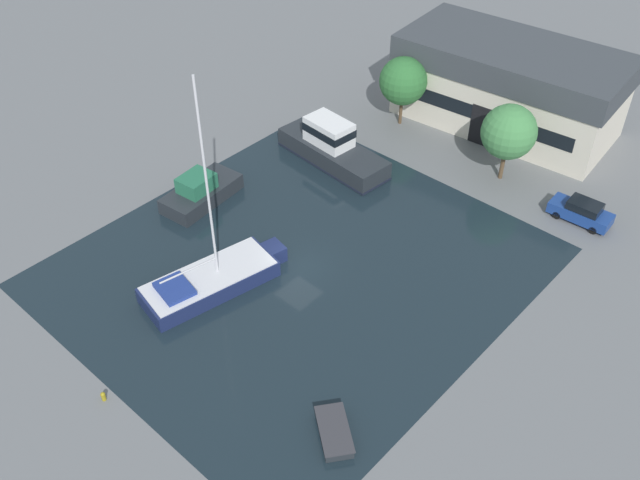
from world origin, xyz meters
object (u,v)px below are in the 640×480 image
object	(u,v)px
parked_car	(581,212)
small_dinghy	(334,432)
quay_tree_by_water	(403,81)
sailboat_moored	(212,279)
quay_tree_near_building	(509,132)
warehouse_building	(509,86)
motor_cruiser	(332,147)
cabin_boat	(201,191)

from	to	relation	value
parked_car	small_dinghy	world-z (taller)	parked_car
quay_tree_by_water	sailboat_moored	bearing A→B (deg)	-81.79
quay_tree_by_water	small_dinghy	bearing A→B (deg)	-58.74
quay_tree_near_building	small_dinghy	xyz separation A→B (m)	(6.09, -26.71, -3.86)
parked_car	sailboat_moored	distance (m)	26.88
quay_tree_by_water	sailboat_moored	distance (m)	25.30
quay_tree_near_building	small_dinghy	distance (m)	27.66
parked_car	small_dinghy	bearing A→B (deg)	174.48
parked_car	sailboat_moored	bearing A→B (deg)	144.20
warehouse_building	parked_car	distance (m)	14.37
parked_car	motor_cruiser	distance (m)	19.61
small_dinghy	sailboat_moored	bearing A→B (deg)	113.69
motor_cruiser	small_dinghy	bearing A→B (deg)	-133.20
small_dinghy	warehouse_building	bearing A→B (deg)	54.00
quay_tree_by_water	cabin_boat	xyz separation A→B (m)	(-4.19, -19.14, -3.20)
quay_tree_near_building	cabin_boat	bearing A→B (deg)	-130.29
sailboat_moored	motor_cruiser	bearing A→B (deg)	115.36
quay_tree_near_building	motor_cruiser	bearing A→B (deg)	-147.82
quay_tree_by_water	motor_cruiser	size ratio (longest dim) A/B	0.60
quay_tree_by_water	small_dinghy	world-z (taller)	quay_tree_by_water
sailboat_moored	small_dinghy	size ratio (longest dim) A/B	4.25
warehouse_building	quay_tree_near_building	bearing A→B (deg)	-65.06
quay_tree_near_building	small_dinghy	world-z (taller)	quay_tree_near_building
sailboat_moored	motor_cruiser	xyz separation A→B (m)	(-4.06, 16.33, 0.59)
quay_tree_near_building	cabin_boat	xyz separation A→B (m)	(-15.11, -17.83, -3.31)
warehouse_building	quay_tree_by_water	world-z (taller)	warehouse_building
quay_tree_near_building	motor_cruiser	distance (m)	13.78
sailboat_moored	small_dinghy	bearing A→B (deg)	-2.01
sailboat_moored	parked_car	bearing A→B (deg)	68.74
quay_tree_by_water	cabin_boat	size ratio (longest dim) A/B	0.93
sailboat_moored	quay_tree_by_water	bearing A→B (deg)	109.61
warehouse_building	small_dinghy	distance (m)	35.77
quay_tree_by_water	sailboat_moored	size ratio (longest dim) A/B	0.40
quay_tree_near_building	small_dinghy	size ratio (longest dim) A/B	1.78
quay_tree_near_building	sailboat_moored	xyz separation A→B (m)	(-7.35, -23.50, -3.48)
sailboat_moored	motor_cruiser	size ratio (longest dim) A/B	1.48
parked_car	small_dinghy	size ratio (longest dim) A/B	1.28
motor_cruiser	small_dinghy	distance (m)	26.23
parked_car	motor_cruiser	bearing A→B (deg)	105.61
motor_cruiser	warehouse_building	bearing A→B (deg)	-21.15
quay_tree_by_water	quay_tree_near_building	bearing A→B (deg)	-6.87
motor_cruiser	parked_car	bearing A→B (deg)	-66.30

